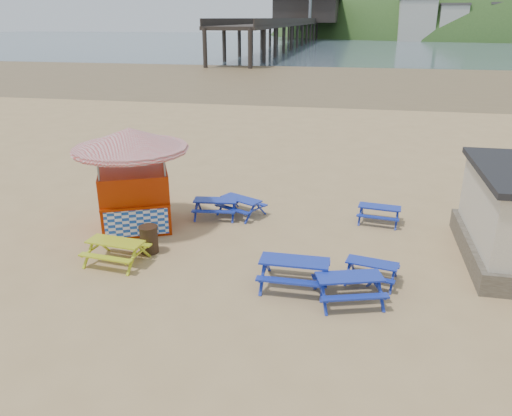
% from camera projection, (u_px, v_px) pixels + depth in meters
% --- Properties ---
extents(ground, '(400.00, 400.00, 0.00)m').
position_uv_depth(ground, '(260.00, 251.00, 17.27)').
color(ground, tan).
rests_on(ground, ground).
extents(wet_sand, '(400.00, 400.00, 0.00)m').
position_uv_depth(wet_sand, '(338.00, 77.00, 67.62)').
color(wet_sand, olive).
rests_on(wet_sand, ground).
extents(sea, '(400.00, 400.00, 0.00)m').
position_uv_depth(sea, '(354.00, 41.00, 172.90)').
color(sea, '#465864').
rests_on(sea, ground).
extents(picnic_table_blue_a, '(1.88, 1.59, 0.73)m').
position_uv_depth(picnic_table_blue_a, '(216.00, 208.00, 20.15)').
color(picnic_table_blue_a, '#1333A2').
rests_on(picnic_table_blue_a, ground).
extents(picnic_table_blue_b, '(2.14, 1.99, 0.71)m').
position_uv_depth(picnic_table_blue_b, '(241.00, 207.00, 20.32)').
color(picnic_table_blue_b, '#1333A2').
rests_on(picnic_table_blue_b, ground).
extents(picnic_table_blue_c, '(1.75, 1.48, 0.67)m').
position_uv_depth(picnic_table_blue_c, '(379.00, 214.00, 19.58)').
color(picnic_table_blue_c, '#1333A2').
rests_on(picnic_table_blue_c, ground).
extents(picnic_table_blue_d, '(2.05, 1.65, 0.86)m').
position_uv_depth(picnic_table_blue_d, '(294.00, 273.00, 14.88)').
color(picnic_table_blue_d, '#1333A2').
rests_on(picnic_table_blue_d, ground).
extents(picnic_table_blue_e, '(1.75, 1.51, 0.64)m').
position_uv_depth(picnic_table_blue_e, '(371.00, 272.00, 15.18)').
color(picnic_table_blue_e, '#1333A2').
rests_on(picnic_table_blue_e, ground).
extents(picnic_table_blue_f, '(2.22, 1.99, 0.78)m').
position_uv_depth(picnic_table_blue_f, '(349.00, 288.00, 14.12)').
color(picnic_table_blue_f, '#1333A2').
rests_on(picnic_table_blue_f, ground).
extents(picnic_table_yellow, '(2.00, 1.68, 0.78)m').
position_uv_depth(picnic_table_yellow, '(116.00, 252.00, 16.32)').
color(picnic_table_yellow, gold).
rests_on(picnic_table_yellow, ground).
extents(ice_cream_kiosk, '(5.69, 5.69, 3.84)m').
position_uv_depth(ice_cream_kiosk, '(132.00, 166.00, 18.52)').
color(ice_cream_kiosk, '#992101').
rests_on(ice_cream_kiosk, ground).
extents(litter_bin, '(0.65, 0.65, 0.96)m').
position_uv_depth(litter_bin, '(149.00, 239.00, 17.01)').
color(litter_bin, '#352316').
rests_on(litter_bin, ground).
extents(pier, '(24.00, 220.00, 39.29)m').
position_uv_depth(pier, '(305.00, 24.00, 181.84)').
color(pier, black).
rests_on(pier, ground).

